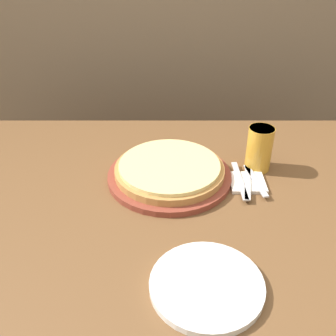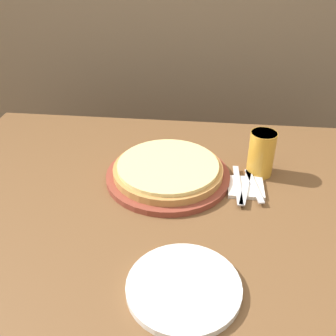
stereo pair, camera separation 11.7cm
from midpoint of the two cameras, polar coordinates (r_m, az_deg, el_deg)
dining_table at (r=1.45m, az=-1.17°, el=-16.67°), size 1.56×1.06×0.77m
pizza_on_board at (r=1.26m, az=-2.67°, el=-0.63°), size 0.40×0.40×0.06m
beer_glass at (r=1.30m, az=10.43°, el=2.99°), size 0.08×0.08×0.15m
dinner_plate at (r=0.93m, az=1.74°, el=-16.74°), size 0.26×0.26×0.02m
napkin_stack at (r=1.25m, az=8.63°, el=-2.15°), size 0.11×0.11×0.01m
fork at (r=1.25m, az=7.52°, el=-1.84°), size 0.02×0.21×0.00m
dinner_knife at (r=1.25m, az=8.66°, el=-1.83°), size 0.05×0.21×0.00m
spoon at (r=1.25m, az=9.79°, el=-1.82°), size 0.05×0.18×0.00m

